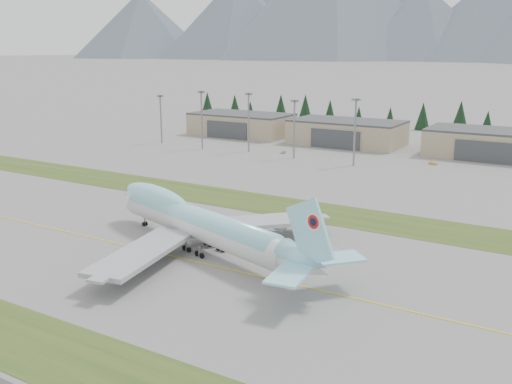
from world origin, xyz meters
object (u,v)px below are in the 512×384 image
Objects in this scene: hangar_right at (492,144)px; hangar_center at (347,132)px; boeing_747_freighter at (199,223)px; service_vehicle_b at (433,165)px; hangar_left at (241,124)px; service_vehicle_a at (283,153)px.

hangar_center is at bearing 180.00° from hangar_right.
service_vehicle_b is at bearing 98.46° from boeing_747_freighter.
hangar_right is at bearing 0.00° from hangar_left.
service_vehicle_b is at bearing -14.69° from hangar_left.
service_vehicle_a is (-13.62, -33.73, -5.39)m from hangar_center.
service_vehicle_b is (19.03, 117.56, -5.84)m from boeing_747_freighter.
hangar_right is 15.49× the size of service_vehicle_a.
hangar_right is (60.00, 0.00, 0.00)m from hangar_center.
service_vehicle_a is at bearing 127.20° from boeing_747_freighter.
boeing_747_freighter is at bearing -73.34° from service_vehicle_a.
boeing_747_freighter reaches higher than hangar_center.
hangar_left is 14.72× the size of service_vehicle_b.
hangar_center is at bearing 117.68° from boeing_747_freighter.
hangar_center is 14.72× the size of service_vehicle_b.
hangar_center reaches higher than service_vehicle_a.
hangar_left is 53.66m from service_vehicle_a.
hangar_left reaches higher than service_vehicle_a.
hangar_right reaches higher than service_vehicle_b.
boeing_747_freighter is 1.39× the size of hangar_left.
boeing_747_freighter is at bearing -103.55° from hangar_right.
hangar_left and hangar_right have the same top height.
hangar_left is at bearing 180.00° from hangar_right.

